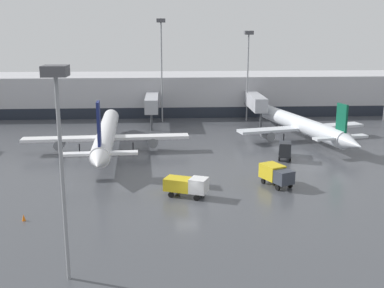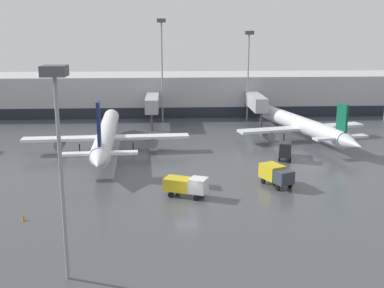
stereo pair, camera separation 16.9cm
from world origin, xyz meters
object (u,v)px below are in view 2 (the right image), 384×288
Objects in this scene: parked_jet_0 at (106,135)px; apron_light_mast_1 at (57,113)px; parked_jet_1 at (302,125)px; service_truck_1 at (276,174)px; apron_light_mast_2 at (249,51)px; service_truck_0 at (285,149)px; service_truck_3 at (186,185)px; apron_light_mast_0 at (162,43)px; traffic_cone_2 at (23,217)px.

apron_light_mast_1 reaches higher than parked_jet_0.
parked_jet_1 is 27.46m from service_truck_1.
parked_jet_1 is 1.81× the size of apron_light_mast_2.
service_truck_3 is (-15.95, -16.28, -0.08)m from service_truck_0.
apron_light_mast_0 is at bearing 173.45° from service_truck_1.
parked_jet_1 is at bearing 167.86° from service_truck_0.
parked_jet_1 is 2.02× the size of apron_light_mast_1.
traffic_cone_2 is at bearing -136.71° from service_truck_3.
apron_light_mast_1 reaches higher than service_truck_1.
parked_jet_0 is at bearing -152.83° from service_truck_1.
parked_jet_0 reaches higher than service_truck_1.
apron_light_mast_1 is at bearing -95.96° from service_truck_3.
service_truck_3 is (-22.10, -28.84, -1.16)m from parked_jet_1.
service_truck_3 is (11.93, -21.84, -1.43)m from parked_jet_0.
traffic_cone_2 is (-33.33, -22.72, -1.20)m from service_truck_0.
service_truck_3 is at bearing 20.33° from traffic_cone_2.
apron_light_mast_2 is at bearing -164.97° from service_truck_0.
service_truck_1 is at bearing -131.04° from parked_jet_0.
parked_jet_0 reaches higher than service_truck_0.
service_truck_1 is at bearing -71.68° from apron_light_mast_0.
parked_jet_0 is at bearing 87.91° from parked_jet_1.
service_truck_1 is 0.94× the size of service_truck_3.
parked_jet_0 is 1.10× the size of parked_jet_1.
traffic_cone_2 is at bearing -104.95° from apron_light_mast_0.
parked_jet_1 is at bearing -70.46° from apron_light_mast_2.
traffic_cone_2 is 0.04× the size of apron_light_mast_1.
apron_light_mast_2 reaches higher than service_truck_0.
service_truck_0 is at bearing -58.79° from apron_light_mast_0.
service_truck_0 is (27.89, -5.56, -1.35)m from parked_jet_0.
apron_light_mast_1 is 0.90× the size of apron_light_mast_2.
parked_jet_0 reaches higher than service_truck_3.
apron_light_mast_2 is at bearing 150.31° from service_truck_1.
apron_light_mast_1 is at bearing -111.11° from apron_light_mast_2.
apron_light_mast_1 is at bearing 132.00° from parked_jet_1.
apron_light_mast_1 is (-7.41, -66.30, -3.02)m from apron_light_mast_0.
apron_light_mast_0 reaches higher than parked_jet_1.
service_truck_0 is at bearing 140.22° from parked_jet_1.
parked_jet_0 is 2.23× the size of apron_light_mast_1.
apron_light_mast_0 is (-14.58, 44.03, 15.02)m from service_truck_1.
apron_light_mast_1 is (-10.38, -18.78, 12.10)m from service_truck_3.
parked_jet_1 reaches higher than traffic_cone_2.
apron_light_mast_2 is (3.74, 44.37, 13.37)m from service_truck_1.
traffic_cone_2 is (-28.98, -9.92, -1.22)m from service_truck_1.
parked_jet_0 is 29.89m from service_truck_1.
traffic_cone_2 is 0.04× the size of apron_light_mast_2.
traffic_cone_2 is at bearing 166.02° from parked_jet_0.
service_truck_1 is (23.54, -18.36, -1.33)m from parked_jet_0.
apron_light_mast_1 is at bearing -22.98° from service_truck_0.
parked_jet_1 is 6.23× the size of service_truck_3.
apron_light_mast_0 is (14.40, 53.95, 16.23)m from traffic_cone_2.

